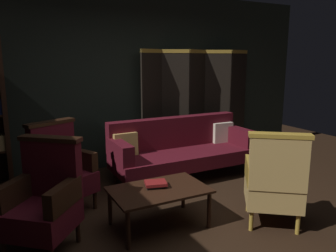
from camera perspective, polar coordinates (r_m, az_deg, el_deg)
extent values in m
plane|color=black|center=(3.69, 5.99, -16.91)|extent=(10.00, 10.00, 0.00)
cube|color=black|center=(5.46, -8.07, 7.71)|extent=(7.20, 0.10, 2.80)
cube|color=black|center=(5.47, -2.76, 3.07)|extent=(0.44, 0.19, 1.90)
cube|color=#B78E33|center=(5.42, -2.85, 12.75)|extent=(0.44, 0.20, 0.06)
cube|color=black|center=(5.65, 1.24, 3.34)|extent=(0.43, 0.22, 1.90)
cube|color=#B78E33|center=(5.59, 1.28, 12.72)|extent=(0.43, 0.23, 0.06)
cube|color=black|center=(5.85, 4.92, 3.59)|extent=(0.44, 0.20, 1.90)
cube|color=#B78E33|center=(5.80, 5.08, 12.63)|extent=(0.44, 0.21, 0.06)
cube|color=black|center=(6.06, 8.36, 3.78)|extent=(0.42, 0.25, 1.90)
cube|color=#B78E33|center=(6.01, 8.62, 12.51)|extent=(0.42, 0.26, 0.06)
cube|color=black|center=(6.27, 11.76, 3.92)|extent=(0.45, 0.16, 1.90)
cube|color=#B78E33|center=(6.22, 12.12, 12.35)|extent=(0.45, 0.16, 0.06)
cube|color=black|center=(4.93, -26.16, 1.85)|extent=(0.06, 0.32, 2.05)
cylinder|color=black|center=(4.32, -6.36, -10.87)|extent=(0.07, 0.07, 0.22)
cylinder|color=black|center=(5.26, 13.47, -7.00)|extent=(0.07, 0.07, 0.22)
cylinder|color=black|center=(4.85, -8.95, -8.41)|extent=(0.07, 0.07, 0.22)
cylinder|color=black|center=(5.70, 9.53, -5.39)|extent=(0.07, 0.07, 0.22)
cube|color=#4C0F19|center=(4.90, 2.76, -5.51)|extent=(2.10, 0.76, 0.20)
cube|color=#4C0F19|center=(5.07, 1.04, -1.03)|extent=(2.10, 0.18, 0.46)
cube|color=#4C0F19|center=(4.44, -8.25, -4.32)|extent=(0.16, 0.68, 0.26)
cube|color=#4C0F19|center=(5.38, 11.85, -1.65)|extent=(0.16, 0.68, 0.26)
cube|color=tan|center=(4.66, -7.33, -3.26)|extent=(0.34, 0.14, 0.35)
cube|color=beige|center=(5.44, 9.31, -1.19)|extent=(0.35, 0.13, 0.34)
cylinder|color=black|center=(3.23, -6.87, -17.28)|extent=(0.04, 0.04, 0.39)
cylinder|color=black|center=(3.61, 7.05, -14.09)|extent=(0.04, 0.04, 0.39)
cylinder|color=black|center=(3.69, -9.91, -13.55)|extent=(0.04, 0.04, 0.39)
cylinder|color=black|center=(4.02, 2.63, -11.22)|extent=(0.04, 0.04, 0.39)
cube|color=black|center=(3.53, -1.56, -10.88)|extent=(1.00, 0.64, 0.03)
cylinder|color=#B78E33|center=(4.15, 20.07, -12.54)|extent=(0.04, 0.04, 0.22)
cylinder|color=#B78E33|center=(4.08, 13.57, -12.52)|extent=(0.04, 0.04, 0.22)
cylinder|color=#B78E33|center=(3.74, 21.38, -15.37)|extent=(0.04, 0.04, 0.22)
cylinder|color=#B78E33|center=(3.67, 14.08, -15.43)|extent=(0.04, 0.04, 0.22)
cube|color=tan|center=(3.81, 17.48, -10.78)|extent=(0.78, 0.78, 0.24)
cube|color=tan|center=(3.47, 18.39, -6.22)|extent=(0.52, 0.43, 0.54)
cube|color=#B78E33|center=(3.39, 18.70, -1.55)|extent=(0.56, 0.46, 0.04)
cube|color=#B78E33|center=(3.78, 21.33, -7.54)|extent=(0.37, 0.45, 0.22)
cube|color=#B78E33|center=(3.70, 13.99, -7.44)|extent=(0.37, 0.45, 0.22)
cylinder|color=black|center=(3.39, -26.32, -18.77)|extent=(0.04, 0.04, 0.22)
cylinder|color=black|center=(3.70, -21.73, -15.66)|extent=(0.04, 0.04, 0.22)
cylinder|color=black|center=(3.48, -15.17, -17.03)|extent=(0.04, 0.04, 0.22)
cube|color=#4C0F19|center=(3.32, -20.93, -14.49)|extent=(0.79, 0.79, 0.24)
cube|color=#4C0F19|center=(3.35, -19.24, -6.90)|extent=(0.51, 0.45, 0.54)
cube|color=black|center=(3.27, -19.57, -2.07)|extent=(0.54, 0.49, 0.04)
cube|color=black|center=(3.36, -24.69, -10.17)|extent=(0.39, 0.44, 0.22)
cube|color=black|center=(3.10, -17.46, -11.42)|extent=(0.39, 0.44, 0.22)
cylinder|color=black|center=(3.87, -17.80, -14.13)|extent=(0.04, 0.04, 0.22)
cylinder|color=black|center=(4.12, -12.41, -12.25)|extent=(0.04, 0.04, 0.22)
cylinder|color=black|center=(4.24, -21.41, -12.13)|extent=(0.04, 0.04, 0.22)
cylinder|color=black|center=(4.46, -16.26, -10.56)|extent=(0.04, 0.04, 0.22)
cube|color=#4C0F19|center=(4.08, -17.16, -9.26)|extent=(0.74, 0.74, 0.24)
cube|color=#4C0F19|center=(4.15, -19.31, -3.40)|extent=(0.56, 0.34, 0.54)
cube|color=black|center=(4.09, -19.58, 0.53)|extent=(0.60, 0.37, 0.04)
cube|color=black|center=(3.88, -20.28, -6.93)|extent=(0.29, 0.49, 0.22)
cube|color=black|center=(4.14, -14.63, -5.45)|extent=(0.29, 0.49, 0.22)
cube|color=black|center=(3.56, -2.13, -10.20)|extent=(0.23, 0.19, 0.03)
cube|color=maroon|center=(3.55, -2.14, -9.76)|extent=(0.26, 0.23, 0.03)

